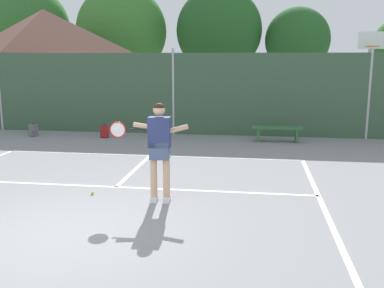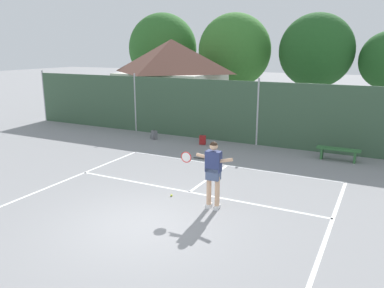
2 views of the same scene
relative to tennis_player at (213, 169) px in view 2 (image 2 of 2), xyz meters
The scene contains 10 objects.
ground_plane 2.32m from the tennis_player, 122.69° to the right, with size 120.00×120.00×0.00m, color gray.
court_markings 1.89m from the tennis_player, 135.91° to the right, with size 8.30×11.10×0.01m.
chainlink_fence 7.38m from the tennis_player, 98.56° to the left, with size 26.09×0.09×2.96m.
clubhouse_building 13.26m from the tennis_player, 124.58° to the left, with size 5.74×5.04×4.70m.
treeline_backdrop 16.59m from the tennis_player, 104.13° to the left, with size 24.34×4.54×6.66m.
tennis_player is the anchor object (origin of this frame).
tennis_ball 1.79m from the tennis_player, behind, with size 0.07×0.07×0.07m, color #CCE033.
backpack_grey 8.48m from the tennis_player, 133.24° to the left, with size 0.33×0.32×0.46m.
backpack_red 7.10m from the tennis_player, 117.63° to the left, with size 0.32×0.31×0.46m.
courtside_bench 6.82m from the tennis_player, 68.77° to the left, with size 1.60×0.36×0.48m.
Camera 2 is at (4.99, -7.13, 4.22)m, focal length 35.90 mm.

